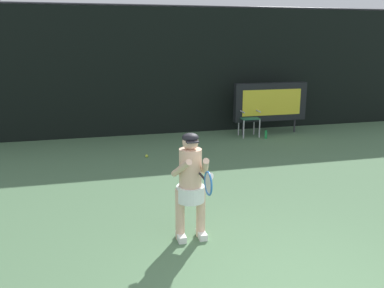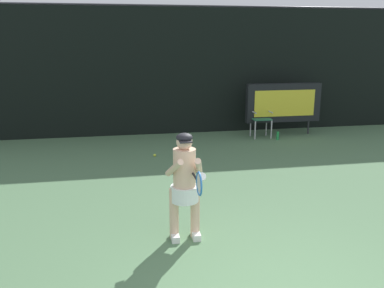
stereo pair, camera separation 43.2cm
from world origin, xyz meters
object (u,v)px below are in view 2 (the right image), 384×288
at_px(scoreboard, 283,103).
at_px(tennis_racket, 199,183).
at_px(tennis_ball_spare, 155,155).
at_px(umpire_chair, 261,116).
at_px(tennis_player, 185,182).
at_px(water_bottle, 278,135).

bearing_deg(scoreboard, tennis_racket, -120.85).
xyz_separation_m(tennis_racket, tennis_ball_spare, (-0.12, 4.69, -0.95)).
height_order(tennis_racket, tennis_ball_spare, tennis_racket).
relative_size(tennis_racket, tennis_ball_spare, 8.85).
bearing_deg(scoreboard, umpire_chair, -171.83).
height_order(scoreboard, umpire_chair, scoreboard).
xyz_separation_m(umpire_chair, tennis_player, (-3.14, -5.69, 0.22)).
height_order(water_bottle, tennis_ball_spare, water_bottle).
height_order(umpire_chair, water_bottle, umpire_chair).
bearing_deg(scoreboard, tennis_ball_spare, -157.66).
height_order(water_bottle, tennis_racket, tennis_racket).
height_order(scoreboard, tennis_player, tennis_player).
relative_size(water_bottle, tennis_racket, 0.44).
xyz_separation_m(tennis_player, tennis_racket, (0.10, -0.50, 0.15)).
relative_size(umpire_chair, tennis_ball_spare, 15.88).
bearing_deg(tennis_racket, scoreboard, 48.64).
relative_size(umpire_chair, water_bottle, 4.08).
xyz_separation_m(tennis_player, tennis_ball_spare, (-0.03, 4.19, -0.80)).
bearing_deg(tennis_player, scoreboard, 56.37).
height_order(water_bottle, tennis_player, tennis_player).
bearing_deg(water_bottle, umpire_chair, 129.71).
distance_m(tennis_racket, tennis_ball_spare, 4.79).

